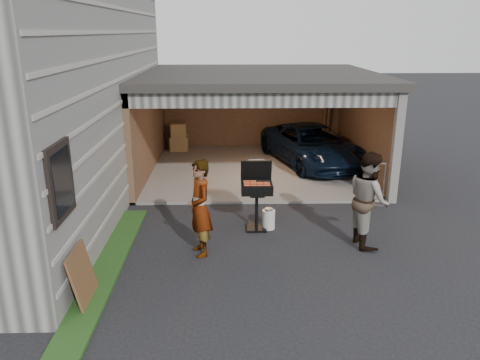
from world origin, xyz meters
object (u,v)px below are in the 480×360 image
at_px(man, 369,199).
at_px(propane_tank, 269,219).
at_px(woman, 200,208).
at_px(minivan, 311,147).
at_px(bbq_grill, 257,190).
at_px(hand_truck, 377,196).
at_px(plywood_panel, 83,276).

distance_m(man, propane_tank, 2.14).
distance_m(woman, man, 3.25).
bearing_deg(propane_tank, minivan, 70.45).
relative_size(man, bbq_grill, 1.29).
height_order(woman, hand_truck, woman).
relative_size(bbq_grill, propane_tank, 3.51).
bearing_deg(plywood_panel, hand_truck, 35.63).
distance_m(woman, hand_truck, 4.93).
bearing_deg(minivan, plywood_panel, -138.64).
relative_size(bbq_grill, plywood_panel, 1.60).
xyz_separation_m(bbq_grill, hand_truck, (3.02, 1.43, -0.66)).
height_order(minivan, bbq_grill, bbq_grill).
xyz_separation_m(man, plywood_panel, (-4.94, -1.97, -0.49)).
height_order(woman, man, man).
xyz_separation_m(minivan, woman, (-3.10, -6.01, 0.32)).
bearing_deg(woman, minivan, 132.50).
distance_m(minivan, woman, 6.77).
height_order(man, hand_truck, man).
bearing_deg(bbq_grill, hand_truck, 25.35).
xyz_separation_m(bbq_grill, plywood_panel, (-2.83, -2.76, -0.42)).
xyz_separation_m(woman, hand_truck, (4.14, 2.58, -0.72)).
bearing_deg(propane_tank, man, -22.95).
bearing_deg(hand_truck, man, -106.37).
bearing_deg(propane_tank, plywood_panel, -138.21).
bearing_deg(hand_truck, woman, -142.17).
height_order(plywood_panel, hand_truck, hand_truck).
height_order(man, plywood_panel, man).
distance_m(minivan, propane_tank, 5.18).
bearing_deg(hand_truck, propane_tank, -146.60).
xyz_separation_m(minivan, man, (0.13, -5.65, 0.34)).
distance_m(plywood_panel, hand_truck, 7.20).
height_order(man, bbq_grill, man).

